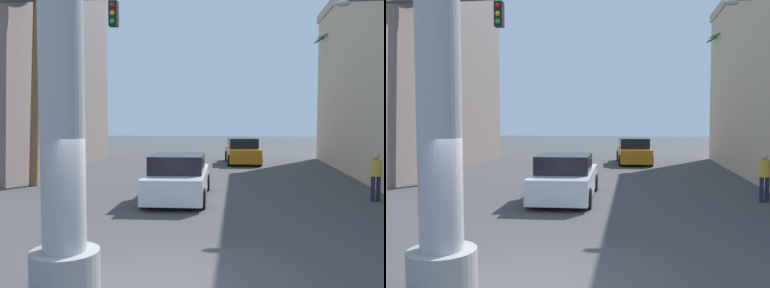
% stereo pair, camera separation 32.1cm
% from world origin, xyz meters
% --- Properties ---
extents(ground_plane, '(93.05, 93.05, 0.00)m').
position_xyz_m(ground_plane, '(0.00, 10.00, 0.00)').
color(ground_plane, '#424244').
extents(traffic_light_mast, '(5.64, 0.32, 6.27)m').
position_xyz_m(traffic_light_mast, '(-5.13, 5.05, 4.43)').
color(traffic_light_mast, '#333333').
rests_on(traffic_light_mast, ground).
extents(car_lead, '(2.14, 4.74, 1.56)m').
position_xyz_m(car_lead, '(-0.63, 7.71, 0.70)').
color(car_lead, black).
rests_on(car_lead, ground).
extents(car_far, '(2.25, 4.45, 1.56)m').
position_xyz_m(car_far, '(1.73, 19.45, 0.74)').
color(car_far, black).
rests_on(car_far, ground).
extents(palm_tree_mid_left, '(2.43, 2.36, 8.31)m').
position_xyz_m(palm_tree_mid_left, '(-7.00, 10.18, 4.96)').
color(palm_tree_mid_left, brown).
rests_on(palm_tree_mid_left, ground).
extents(palm_tree_far_right, '(2.98, 2.95, 8.24)m').
position_xyz_m(palm_tree_far_right, '(7.43, 20.57, 4.72)').
color(palm_tree_far_right, brown).
rests_on(palm_tree_far_right, ground).
extents(pedestrian_mid_right, '(0.41, 0.41, 1.63)m').
position_xyz_m(pedestrian_mid_right, '(6.03, 7.95, 0.95)').
color(pedestrian_mid_right, '#1E233F').
rests_on(pedestrian_mid_right, ground).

